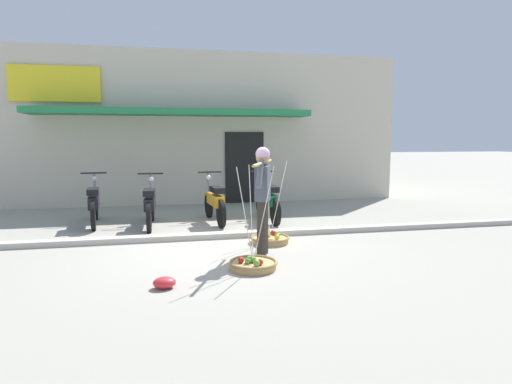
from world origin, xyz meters
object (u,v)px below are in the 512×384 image
at_px(motorcycle_third_in_row, 215,202).
at_px(plastic_litter_bag, 164,283).
at_px(motorcycle_nearest_shop, 94,204).
at_px(fruit_basket_left_side, 253,264).
at_px(motorcycle_second_in_row, 150,205).
at_px(fruit_basket_right_side, 270,239).
at_px(fruit_vendor, 263,193).
at_px(motorcycle_end_of_row, 268,201).

relative_size(motorcycle_third_in_row, plastic_litter_bag, 6.49).
bearing_deg(motorcycle_third_in_row, motorcycle_nearest_shop, 174.08).
bearing_deg(fruit_basket_left_side, motorcycle_second_in_row, 114.13).
bearing_deg(fruit_basket_right_side, plastic_litter_bag, -132.92).
xyz_separation_m(motorcycle_third_in_row, plastic_litter_bag, (-1.10, -4.02, -0.38)).
distance_m(fruit_vendor, motorcycle_second_in_row, 3.20).
relative_size(fruit_vendor, plastic_litter_bag, 6.05).
relative_size(fruit_vendor, motorcycle_end_of_row, 0.93).
bearing_deg(plastic_litter_bag, fruit_vendor, 39.46).
xyz_separation_m(fruit_vendor, plastic_litter_bag, (-1.53, -1.26, -0.91)).
height_order(fruit_vendor, fruit_basket_left_side, fruit_vendor).
relative_size(motorcycle_nearest_shop, plastic_litter_bag, 6.49).
height_order(fruit_basket_left_side, motorcycle_second_in_row, fruit_basket_left_side).
height_order(fruit_vendor, plastic_litter_bag, fruit_vendor).
distance_m(motorcycle_third_in_row, plastic_litter_bag, 4.19).
distance_m(fruit_basket_left_side, motorcycle_nearest_shop, 4.61).
xyz_separation_m(fruit_basket_right_side, motorcycle_end_of_row, (0.44, 1.99, 0.38)).
height_order(motorcycle_second_in_row, motorcycle_end_of_row, same).
height_order(fruit_basket_right_side, motorcycle_end_of_row, fruit_basket_right_side).
distance_m(fruit_basket_right_side, motorcycle_third_in_row, 2.22).
height_order(motorcycle_third_in_row, motorcycle_end_of_row, same).
relative_size(motorcycle_nearest_shop, motorcycle_third_in_row, 1.00).
height_order(motorcycle_second_in_row, plastic_litter_bag, motorcycle_second_in_row).
xyz_separation_m(motorcycle_second_in_row, motorcycle_third_in_row, (1.36, 0.16, 0.00)).
height_order(motorcycle_nearest_shop, motorcycle_end_of_row, same).
bearing_deg(motorcycle_second_in_row, plastic_litter_bag, -86.10).
bearing_deg(plastic_litter_bag, motorcycle_end_of_row, 60.14).
distance_m(fruit_vendor, motorcycle_end_of_row, 2.85).
relative_size(fruit_basket_right_side, motorcycle_end_of_row, 0.80).
bearing_deg(fruit_vendor, fruit_basket_right_side, 66.91).
height_order(fruit_vendor, motorcycle_second_in_row, fruit_vendor).
height_order(fruit_basket_left_side, motorcycle_end_of_row, fruit_basket_left_side).
bearing_deg(motorcycle_nearest_shop, fruit_vendor, -45.73).
height_order(fruit_vendor, fruit_basket_right_side, fruit_vendor).
relative_size(fruit_basket_left_side, motorcycle_nearest_shop, 0.80).
relative_size(motorcycle_end_of_row, plastic_litter_bag, 6.51).
distance_m(fruit_basket_left_side, motorcycle_third_in_row, 3.51).
bearing_deg(motorcycle_end_of_row, fruit_vendor, -105.44).
bearing_deg(plastic_litter_bag, motorcycle_third_in_row, 74.73).
relative_size(motorcycle_second_in_row, motorcycle_third_in_row, 1.00).
height_order(motorcycle_end_of_row, plastic_litter_bag, motorcycle_end_of_row).
distance_m(fruit_basket_right_side, plastic_litter_bag, 2.69).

